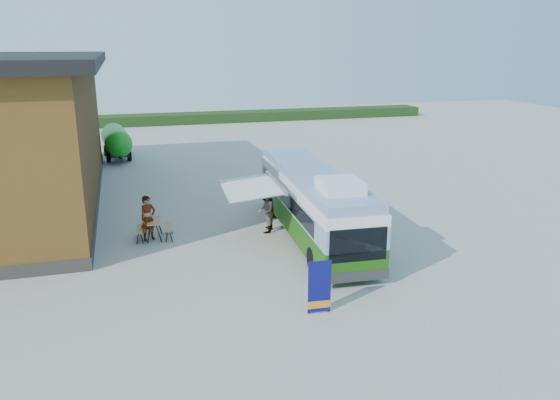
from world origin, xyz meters
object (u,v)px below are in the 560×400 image
object	(u,v)px
person_b	(266,211)
slurry_tanker	(116,140)
picnic_table	(154,225)
person_a	(148,218)
banner	(319,292)
bus	(313,201)

from	to	relation	value
person_b	slurry_tanker	xyz separation A→B (m)	(-6.21, 18.64, 0.34)
picnic_table	person_b	size ratio (longest dim) A/B	0.79
person_a	banner	bearing A→B (deg)	-88.41
banner	slurry_tanker	bearing A→B (deg)	105.94
bus	banner	bearing A→B (deg)	-104.54
person_b	banner	bearing A→B (deg)	22.14
banner	bus	bearing A→B (deg)	75.46
bus	banner	world-z (taller)	bus
bus	slurry_tanker	distance (m)	21.36
bus	person_a	size ratio (longest dim) A/B	5.68
picnic_table	person_b	bearing A→B (deg)	-0.88
bus	slurry_tanker	bearing A→B (deg)	115.37
picnic_table	banner	bearing A→B (deg)	-56.90
banner	picnic_table	bearing A→B (deg)	121.67
person_a	picnic_table	bearing A→B (deg)	-5.68
slurry_tanker	person_a	bearing A→B (deg)	-91.07
bus	slurry_tanker	world-z (taller)	bus
banner	person_b	distance (m)	7.75
picnic_table	slurry_tanker	world-z (taller)	slurry_tanker
person_a	person_b	size ratio (longest dim) A/B	0.99
person_a	person_b	world-z (taller)	person_b
person_b	slurry_tanker	size ratio (longest dim) A/B	0.32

